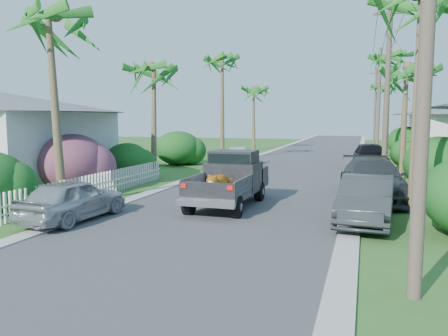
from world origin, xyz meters
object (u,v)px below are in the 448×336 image
(parked_car_ln, at_px, (73,200))
(utility_pole_b, at_px, (387,92))
(parked_car_lf, at_px, (240,156))
(utility_pole_c, at_px, (379,102))
(parked_car_rf, at_px, (370,156))
(palm_l_c, at_px, (222,58))
(pickup_truck, at_px, (232,178))
(parked_car_rn, at_px, (366,200))
(palm_r_b, at_px, (407,68))
(palm_r_d, at_px, (385,86))
(palm_l_a, at_px, (51,16))
(palm_l_d, at_px, (254,88))
(utility_pole_d, at_px, (375,107))
(parked_car_rm, at_px, (373,180))
(palm_r_c, at_px, (390,55))
(utility_pole_a, at_px, (427,42))
(palm_l_b, at_px, (153,67))

(parked_car_ln, bearing_deg, utility_pole_b, -126.38)
(parked_car_ln, relative_size, parked_car_lf, 0.85)
(utility_pole_c, bearing_deg, parked_car_rf, -94.22)
(palm_l_c, bearing_deg, parked_car_lf, -55.06)
(palm_l_c, xyz_separation_m, utility_pole_c, (11.60, 6.00, -3.31))
(palm_l_c, bearing_deg, parked_car_ln, -85.14)
(pickup_truck, xyz_separation_m, parked_car_rn, (4.91, -1.61, -0.28))
(palm_r_b, xyz_separation_m, palm_r_d, (-0.10, 25.00, 0.79))
(palm_l_a, height_order, palm_r_b, palm_l_a)
(palm_l_d, height_order, palm_r_b, palm_l_d)
(utility_pole_c, distance_m, utility_pole_d, 15.00)
(pickup_truck, relative_size, palm_l_a, 0.62)
(parked_car_rm, height_order, utility_pole_d, utility_pole_d)
(palm_r_d, bearing_deg, parked_car_rm, -92.69)
(palm_r_c, distance_m, utility_pole_d, 17.37)
(parked_car_rm, distance_m, utility_pole_d, 35.08)
(parked_car_lf, height_order, utility_pole_d, utility_pole_d)
(utility_pole_a, bearing_deg, utility_pole_c, 90.00)
(utility_pole_b, bearing_deg, utility_pole_d, 90.00)
(utility_pole_a, distance_m, utility_pole_b, 15.00)
(palm_r_d, xyz_separation_m, utility_pole_c, (-0.90, -12.00, -2.14))
(palm_l_d, distance_m, palm_r_c, 15.10)
(palm_l_d, relative_size, utility_pole_d, 0.86)
(palm_l_c, xyz_separation_m, utility_pole_d, (11.60, 21.00, -3.31))
(utility_pole_a, relative_size, utility_pole_b, 1.00)
(palm_l_c, bearing_deg, palm_l_a, -90.60)
(palm_l_d, xyz_separation_m, utility_pole_b, (12.10, -21.00, -1.84))
(parked_car_ln, distance_m, utility_pole_b, 15.83)
(palm_l_c, bearing_deg, utility_pole_a, -64.20)
(palm_r_d, distance_m, utility_pole_d, 3.79)
(parked_car_rm, bearing_deg, parked_car_rf, 82.47)
(palm_l_d, relative_size, utility_pole_b, 0.86)
(palm_r_b, bearing_deg, parked_car_rn, -99.37)
(pickup_truck, height_order, utility_pole_a, utility_pole_a)
(palm_l_a, relative_size, palm_l_d, 1.06)
(utility_pole_c, bearing_deg, parked_car_rn, -92.02)
(parked_car_rf, relative_size, utility_pole_c, 0.55)
(parked_car_lf, xyz_separation_m, palm_l_a, (-2.60, -15.57, 6.25))
(pickup_truck, distance_m, parked_car_rn, 5.18)
(parked_car_rf, xyz_separation_m, palm_l_a, (-11.20, -16.87, 6.08))
(parked_car_ln, bearing_deg, palm_r_b, -124.69)
(palm_l_a, relative_size, utility_pole_a, 0.91)
(parked_car_rf, xyz_separation_m, palm_r_d, (1.50, 20.13, 5.89))
(parked_car_rm, bearing_deg, parked_car_rn, -100.85)
(parked_car_rn, bearing_deg, palm_r_b, 84.50)
(parked_car_rn, height_order, parked_car_rf, parked_car_rf)
(parked_car_rn, relative_size, parked_car_rm, 0.79)
(palm_l_b, height_order, palm_r_c, palm_r_c)
(parked_car_lf, bearing_deg, utility_pole_b, 142.99)
(palm_r_b, xyz_separation_m, utility_pole_a, (-1.00, -17.00, -1.35))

